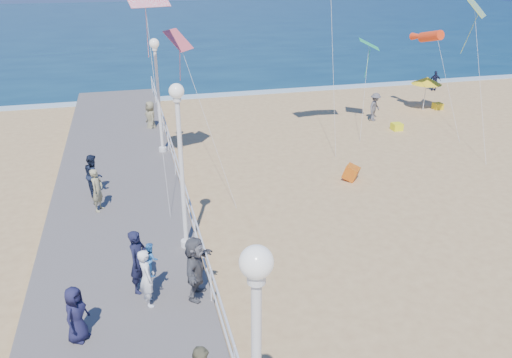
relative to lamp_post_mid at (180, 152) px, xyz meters
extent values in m
plane|color=tan|center=(5.35, 0.00, -3.66)|extent=(160.00, 160.00, 0.00)
cube|color=#0C3049|center=(5.35, 65.00, -3.65)|extent=(160.00, 90.00, 0.05)
cube|color=white|center=(5.35, 20.50, -3.63)|extent=(160.00, 1.20, 0.04)
cube|color=slate|center=(-2.15, 0.00, -3.46)|extent=(5.00, 44.00, 0.40)
cube|color=white|center=(0.30, 0.00, -2.21)|extent=(0.05, 42.00, 0.06)
cube|color=white|center=(0.30, 0.00, -2.71)|extent=(0.05, 42.00, 0.04)
sphere|color=white|center=(0.00, -9.00, 1.84)|extent=(0.44, 0.44, 0.44)
cylinder|color=white|center=(0.00, 0.00, -3.16)|extent=(0.36, 0.36, 0.20)
cylinder|color=white|center=(0.00, 0.00, -0.81)|extent=(0.14, 0.14, 4.70)
sphere|color=white|center=(0.00, 0.00, 1.84)|extent=(0.44, 0.44, 0.44)
cylinder|color=white|center=(0.00, 9.00, -3.16)|extent=(0.36, 0.36, 0.20)
cylinder|color=white|center=(0.00, 9.00, -0.81)|extent=(0.14, 0.14, 4.70)
sphere|color=white|center=(0.00, 9.00, 1.84)|extent=(0.44, 0.44, 0.44)
imported|color=white|center=(-1.35, -2.71, -2.42)|extent=(0.52, 0.68, 1.68)
imported|color=#357DC8|center=(-1.20, -2.56, -1.95)|extent=(0.44, 0.52, 0.93)
imported|color=#161831|center=(-1.52, -2.02, -2.33)|extent=(0.74, 0.82, 1.87)
imported|color=#1B1B3C|center=(-3.08, -3.67, -2.52)|extent=(0.77, 0.87, 1.49)
imported|color=#59595E|center=(-0.05, -2.70, -2.34)|extent=(1.20, 1.77, 1.83)
imported|color=#99936A|center=(-2.79, 3.33, -2.44)|extent=(0.61, 0.71, 1.63)
imported|color=#171E32|center=(-2.97, 4.81, -2.44)|extent=(0.74, 0.89, 1.65)
imported|color=#58565B|center=(12.82, 12.16, -2.82)|extent=(1.24, 1.18, 1.69)
imported|color=#181B36|center=(20.56, 17.87, -2.93)|extent=(0.91, 0.53, 1.46)
imported|color=gray|center=(-0.28, 12.97, -2.73)|extent=(0.82, 1.04, 1.86)
cube|color=red|center=(7.75, 4.31, -3.36)|extent=(0.90, 0.88, 0.74)
cylinder|color=white|center=(16.96, 13.48, -2.76)|extent=(0.05, 0.05, 1.80)
cone|color=yellow|center=(16.96, 13.48, -1.75)|extent=(1.90, 1.90, 0.45)
cube|color=#FBFF1A|center=(13.25, 10.19, -3.46)|extent=(0.55, 0.55, 0.40)
cube|color=yellow|center=(17.99, 13.42, -3.46)|extent=(0.55, 0.55, 0.40)
cylinder|color=#FF3D15|center=(15.88, 12.06, 1.19)|extent=(1.01, 2.70, 1.08)
cube|color=#FF5D69|center=(0.96, 7.84, 2.11)|extent=(1.35, 1.43, 0.83)
cube|color=blue|center=(16.66, 9.74, 3.09)|extent=(2.04, 2.05, 1.22)
cube|color=#26B467|center=(11.61, 11.25, 1.03)|extent=(1.45, 1.50, 0.52)
camera|label=1|loc=(-1.31, -14.04, 5.26)|focal=35.00mm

